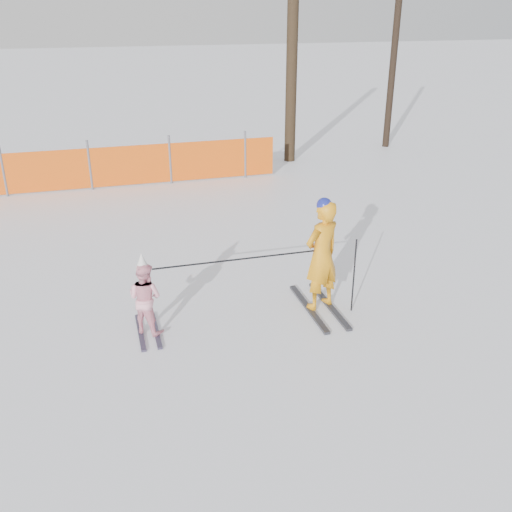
{
  "coord_description": "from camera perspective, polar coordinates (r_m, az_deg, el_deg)",
  "views": [
    {
      "loc": [
        -2.04,
        -6.66,
        4.31
      ],
      "look_at": [
        0.0,
        0.5,
        1.0
      ],
      "focal_mm": 40.0,
      "sensor_mm": 36.0,
      "label": 1
    }
  ],
  "objects": [
    {
      "name": "ski_poles",
      "position": [
        8.23,
        2.06,
        -0.93
      ],
      "size": [
        2.95,
        0.24,
        1.18
      ],
      "color": "black",
      "rests_on": "ground"
    },
    {
      "name": "child",
      "position": [
        8.1,
        -11.03,
        -4.07
      ],
      "size": [
        0.65,
        1.0,
        1.24
      ],
      "color": "black",
      "rests_on": "ground"
    },
    {
      "name": "ground",
      "position": [
        8.2,
        0.97,
        -7.78
      ],
      "size": [
        120.0,
        120.0,
        0.0
      ],
      "primitive_type": "plane",
      "color": "white",
      "rests_on": "ground"
    },
    {
      "name": "adult",
      "position": [
        8.5,
        6.58,
        0.05
      ],
      "size": [
        0.73,
        1.52,
        1.79
      ],
      "color": "black",
      "rests_on": "ground"
    },
    {
      "name": "tree_trunks",
      "position": [
        17.46,
        6.8,
        18.71
      ],
      "size": [
        3.9,
        1.14,
        5.64
      ],
      "color": "#2E2114",
      "rests_on": "ground"
    }
  ]
}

